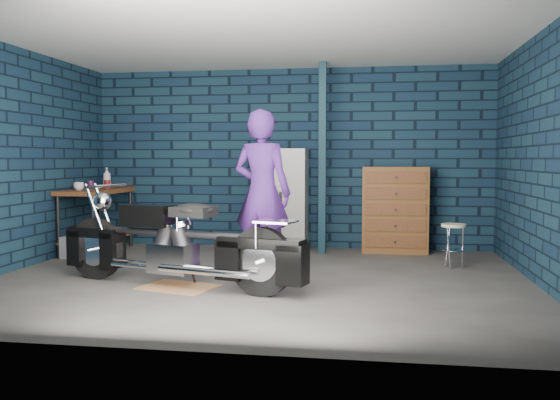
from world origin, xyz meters
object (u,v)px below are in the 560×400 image
(locker, at_px, (283,199))
(shop_stool, at_px, (453,246))
(tool_chest, at_px, (395,210))
(workbench, at_px, (97,221))
(motorcycle, at_px, (178,236))
(storage_bin, at_px, (82,247))
(person, at_px, (262,193))

(locker, relative_size, shop_stool, 2.74)
(tool_chest, bearing_deg, workbench, -171.33)
(workbench, bearing_deg, locker, 13.88)
(shop_stool, bearing_deg, tool_chest, 120.41)
(motorcycle, distance_m, storage_bin, 2.52)
(tool_chest, bearing_deg, motorcycle, -130.23)
(tool_chest, relative_size, shop_stool, 2.26)
(tool_chest, bearing_deg, shop_stool, -59.59)
(tool_chest, xyz_separation_m, shop_stool, (0.67, -1.15, -0.34))
(storage_bin, bearing_deg, tool_chest, 15.18)
(workbench, distance_m, locker, 2.72)
(person, distance_m, shop_stool, 2.49)
(locker, bearing_deg, tool_chest, 0.00)
(tool_chest, bearing_deg, person, -128.85)
(workbench, distance_m, storage_bin, 0.59)
(motorcycle, distance_m, shop_stool, 3.41)
(storage_bin, bearing_deg, motorcycle, -39.89)
(person, relative_size, shop_stool, 3.50)
(locker, relative_size, tool_chest, 1.21)
(storage_bin, bearing_deg, person, -16.90)
(person, distance_m, storage_bin, 2.89)
(storage_bin, distance_m, tool_chest, 4.41)
(person, relative_size, tool_chest, 1.55)
(person, bearing_deg, tool_chest, -114.13)
(motorcycle, distance_m, locker, 2.84)
(person, bearing_deg, workbench, -11.30)
(shop_stool, bearing_deg, locker, 153.53)
(motorcycle, height_order, shop_stool, motorcycle)
(workbench, height_order, shop_stool, workbench)
(storage_bin, height_order, shop_stool, shop_stool)
(workbench, distance_m, person, 3.02)
(workbench, bearing_deg, storage_bin, -87.71)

